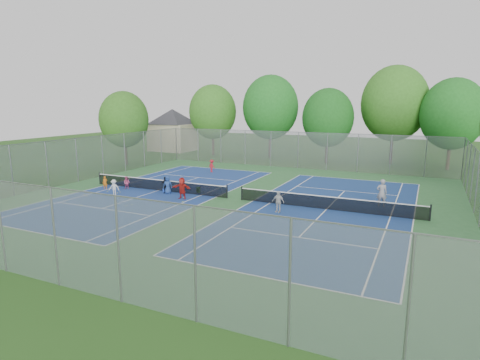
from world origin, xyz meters
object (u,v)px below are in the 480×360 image
Objects in this scene: net_left at (158,185)px; net_right at (327,203)px; ball_crate at (166,190)px; instructor at (382,193)px; ball_hopper at (198,190)px.

net_left is 14.00m from net_right.
instructor reaches higher than ball_crate.
ball_hopper is at bearing -7.30° from instructor.
net_left is 17.44m from instructor.
instructor is (13.84, 1.69, 0.75)m from ball_hopper.
net_right is 4.08m from instructor.
net_right reaches higher than ball_crate.
ball_hopper is (-10.57, 0.69, -0.22)m from net_right.
ball_crate is 0.75× the size of ball_hopper.
instructor reaches higher than net_left.
instructor is (16.36, 2.63, 0.83)m from ball_crate.
net_left is at bearing 180.00° from net_right.
ball_crate is (0.91, -0.24, -0.30)m from net_left.
instructor is at bearing 7.87° from net_left.
net_left is at bearing -168.61° from ball_hopper.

